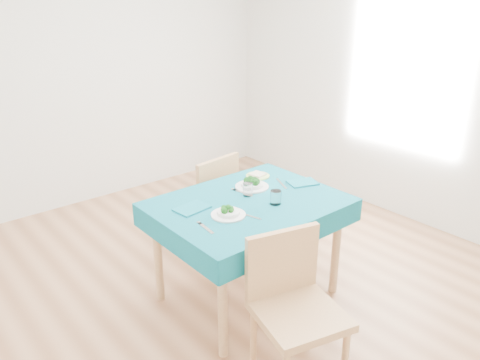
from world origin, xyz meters
TOP-DOWN VIEW (x-y plane):
  - room_shell at (0.00, 0.00)m, footprint 4.02×4.52m
  - table at (-0.06, -0.16)m, footprint 1.25×0.95m
  - chair_near at (-0.36, -0.93)m, footprint 0.57×0.60m
  - chair_far at (0.13, 0.67)m, footprint 0.51×0.54m
  - bowl_near at (-0.30, -0.25)m, footprint 0.22×0.22m
  - bowl_far at (0.12, 0.01)m, footprint 0.24×0.24m
  - fork_near at (-0.51, -0.29)m, footprint 0.04×0.17m
  - knife_near at (-0.21, -0.31)m, footprint 0.08×0.22m
  - fork_far at (0.00, -0.03)m, footprint 0.05×0.18m
  - knife_far at (0.33, -0.08)m, footprint 0.10×0.20m
  - napkin_near at (-0.43, -0.02)m, footprint 0.23×0.18m
  - napkin_far at (0.46, -0.18)m, footprint 0.25×0.21m
  - tumbler_center at (0.00, -0.08)m, footprint 0.07×0.07m
  - tumbler_side at (0.05, -0.31)m, footprint 0.08×0.08m
  - side_plate at (0.30, 0.15)m, footprint 0.18×0.18m
  - bread_slice at (0.30, 0.15)m, footprint 0.13×0.13m

SIDE VIEW (x-z plane):
  - table at x=-0.06m, z-range 0.00..0.76m
  - chair_far at x=0.13m, z-range 0.00..1.12m
  - chair_near at x=-0.36m, z-range 0.00..1.14m
  - fork_near at x=-0.51m, z-range 0.76..0.76m
  - knife_far at x=0.33m, z-range 0.76..0.76m
  - fork_far at x=0.00m, z-range 0.76..0.76m
  - knife_near at x=-0.21m, z-range 0.76..0.76m
  - side_plate at x=0.30m, z-range 0.76..0.77m
  - napkin_far at x=0.46m, z-range 0.76..0.77m
  - napkin_near at x=-0.43m, z-range 0.76..0.77m
  - bread_slice at x=0.30m, z-range 0.77..0.78m
  - bowl_near at x=-0.30m, z-range 0.76..0.83m
  - bowl_far at x=0.12m, z-range 0.76..0.83m
  - tumbler_center at x=0.00m, z-range 0.76..0.85m
  - tumbler_side at x=0.05m, z-range 0.76..0.85m
  - room_shell at x=0.00m, z-range -0.02..2.71m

